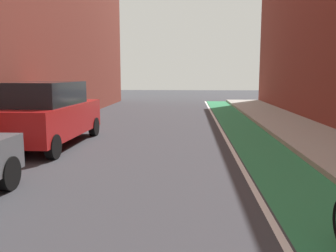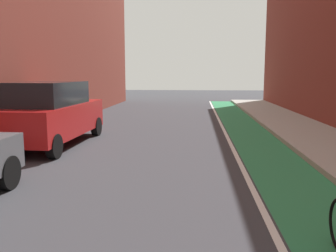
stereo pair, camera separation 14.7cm
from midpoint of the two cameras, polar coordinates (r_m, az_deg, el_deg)
name	(u,v)px [view 1 (the left image)]	position (r m, az deg, el deg)	size (l,w,h in m)	color
ground_plane	(142,160)	(9.45, -4.52, -5.37)	(81.65, 81.65, 0.00)	#38383D
bike_lane_paint	(259,146)	(11.51, 13.87, -3.12)	(1.60, 37.11, 0.00)	#2D8451
lane_divider_stripe	(230,146)	(11.38, 9.41, -3.12)	(0.12, 37.11, 0.00)	white
sidewalk_right	(329,145)	(12.06, 23.75, -2.74)	(2.59, 37.11, 0.14)	#A8A59E
parked_suv_red	(49,113)	(11.77, -18.67, 1.94)	(2.04, 4.81, 1.98)	red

